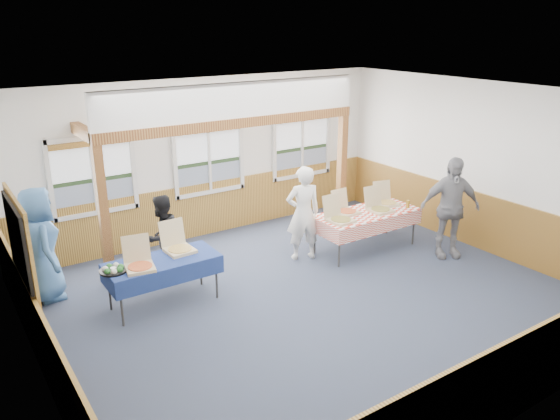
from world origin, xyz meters
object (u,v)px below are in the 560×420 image
object	(u,v)px
woman_white	(303,213)
person_grey	(450,208)
table_left	(162,263)
table_right	(366,215)
man_blue	(41,245)
woman_black	(162,237)

from	to	relation	value
woman_white	person_grey	world-z (taller)	person_grey
table_left	table_right	distance (m)	4.09
woman_white	person_grey	xyz separation A→B (m)	(2.32, -1.41, 0.07)
table_left	person_grey	bearing A→B (deg)	-0.08
man_blue	table_left	bearing A→B (deg)	-131.26
woman_white	woman_black	bearing A→B (deg)	0.41
table_left	woman_white	size ratio (longest dim) A/B	1.03
table_right	person_grey	world-z (taller)	person_grey
woman_white	man_blue	xyz separation A→B (m)	(-4.32, 1.00, 0.04)
table_left	man_blue	size ratio (longest dim) A/B	1.00
table_right	woman_black	distance (m)	3.85
table_right	woman_white	bearing A→B (deg)	-179.66
woman_black	man_blue	size ratio (longest dim) A/B	0.79
table_left	man_blue	bearing A→B (deg)	153.33
table_right	woman_white	world-z (taller)	woman_white
woman_black	woman_white	bearing A→B (deg)	140.39
woman_white	man_blue	world-z (taller)	man_blue
table_left	woman_black	xyz separation A→B (m)	(0.38, 0.94, 0.04)
table_left	woman_white	distance (m)	2.85
table_left	person_grey	xyz separation A→B (m)	(5.15, -1.18, 0.26)
table_right	man_blue	bearing A→B (deg)	-178.62
woman_white	woman_black	world-z (taller)	woman_white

